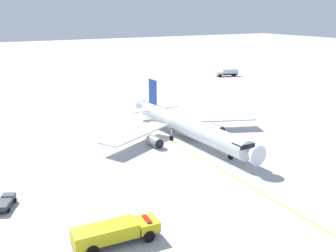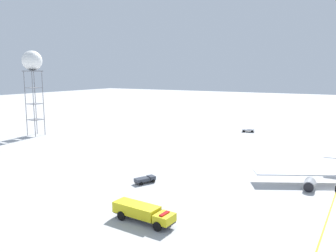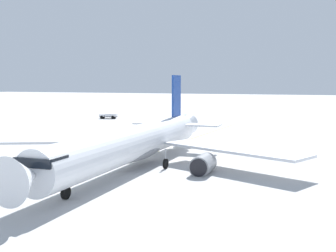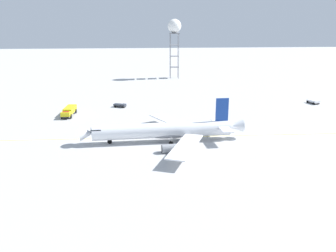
# 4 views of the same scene
# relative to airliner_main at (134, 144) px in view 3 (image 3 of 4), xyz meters

# --- Properties ---
(ground_plane) EXTENTS (600.00, 600.00, 0.00)m
(ground_plane) POSITION_rel_airliner_main_xyz_m (-0.65, -3.52, -2.67)
(ground_plane) COLOR #B2B2B2
(airliner_main) EXTENTS (39.98, 37.80, 10.57)m
(airliner_main) POSITION_rel_airliner_main_xyz_m (0.00, 0.00, 0.00)
(airliner_main) COLOR white
(airliner_main) RESTS_ON ground_plane
(pushback_tug_truck) EXTENTS (3.50, 4.84, 1.30)m
(pushback_tug_truck) POSITION_rel_airliner_main_xyz_m (-55.89, -36.73, -1.87)
(pushback_tug_truck) COLOR #232326
(pushback_tug_truck) RESTS_ON ground_plane
(taxiway_centreline) EXTENTS (155.56, 2.57, 0.01)m
(taxiway_centreline) POSITION_rel_airliner_main_xyz_m (-2.61, -3.18, -2.67)
(taxiway_centreline) COLOR yellow
(taxiway_centreline) RESTS_ON ground_plane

